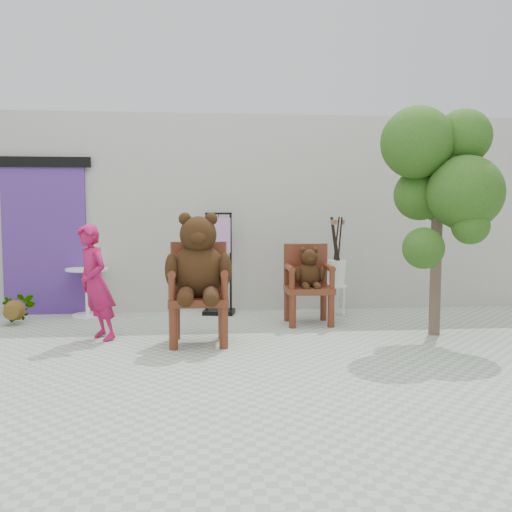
# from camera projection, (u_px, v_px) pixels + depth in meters

# --- Properties ---
(ground_plane) EXTENTS (60.00, 60.00, 0.00)m
(ground_plane) POSITION_uv_depth(u_px,v_px,m) (265.00, 354.00, 5.81)
(ground_plane) COLOR #A1A796
(ground_plane) RESTS_ON ground
(back_wall) EXTENTS (9.00, 1.00, 3.00)m
(back_wall) POSITION_uv_depth(u_px,v_px,m) (244.00, 213.00, 8.77)
(back_wall) COLOR #ACAAA1
(back_wall) RESTS_ON ground
(doorway) EXTENTS (1.40, 0.11, 2.33)m
(doorway) POSITION_uv_depth(u_px,v_px,m) (45.00, 236.00, 8.00)
(doorway) COLOR #4D2A7F
(doorway) RESTS_ON ground
(chair_big) EXTENTS (0.75, 0.80, 1.52)m
(chair_big) POSITION_uv_depth(u_px,v_px,m) (198.00, 271.00, 6.20)
(chair_big) COLOR #4D1E10
(chair_big) RESTS_ON ground
(chair_small) EXTENTS (0.62, 0.57, 1.08)m
(chair_small) POSITION_uv_depth(u_px,v_px,m) (308.00, 277.00, 7.36)
(chair_small) COLOR #4D1E10
(chair_small) RESTS_ON ground
(person) EXTENTS (0.57, 0.60, 1.38)m
(person) POSITION_uv_depth(u_px,v_px,m) (96.00, 283.00, 6.37)
(person) COLOR #A6144A
(person) RESTS_ON ground
(cafe_table) EXTENTS (0.60, 0.60, 0.70)m
(cafe_table) POSITION_uv_depth(u_px,v_px,m) (87.00, 286.00, 7.89)
(cafe_table) COLOR white
(cafe_table) RESTS_ON ground
(display_stand) EXTENTS (0.51, 0.43, 1.51)m
(display_stand) POSITION_uv_depth(u_px,v_px,m) (219.00, 275.00, 8.06)
(display_stand) COLOR black
(display_stand) RESTS_ON ground
(stool_bucket) EXTENTS (0.32, 0.32, 1.45)m
(stool_bucket) POSITION_uv_depth(u_px,v_px,m) (336.00, 272.00, 7.94)
(stool_bucket) COLOR white
(stool_bucket) RESTS_ON ground
(tree) EXTENTS (1.35, 1.28, 2.77)m
(tree) POSITION_uv_depth(u_px,v_px,m) (442.00, 173.00, 6.45)
(tree) COLOR #47352A
(tree) RESTS_ON ground
(potted_plant) EXTENTS (0.46, 0.41, 0.47)m
(potted_plant) POSITION_uv_depth(u_px,v_px,m) (17.00, 306.00, 7.38)
(potted_plant) COLOR #193A0F
(potted_plant) RESTS_ON ground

